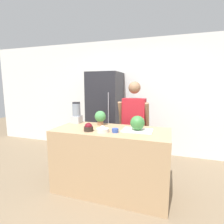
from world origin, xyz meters
The scene contains 12 objects.
ground_plane centered at (0.00, 0.00, 0.00)m, with size 14.00×14.00×0.00m, color #7F6B51.
wall_back centered at (0.00, 2.08, 1.30)m, with size 8.00×0.06×2.60m.
counter_island centered at (0.00, 0.37, 0.47)m, with size 1.66×0.75×0.94m.
refrigerator centered at (-0.57, 1.67, 0.93)m, with size 0.67×0.74×1.85m.
person centered at (0.19, 1.09, 0.84)m, with size 0.54×0.26×1.64m.
cutting_board centered at (0.37, 0.42, 0.95)m, with size 0.42×0.28×0.01m.
watermelon centered at (0.37, 0.41, 1.05)m, with size 0.20×0.20×0.20m.
bowl_cherries centered at (-0.27, 0.19, 0.99)m, with size 0.13×0.13×0.12m.
bowl_cream centered at (-0.07, 0.21, 0.97)m, with size 0.17×0.17×0.09m.
bowl_small_blue centered at (0.10, 0.24, 0.97)m, with size 0.09×0.09×0.05m.
blender centered at (-0.70, 0.62, 1.11)m, with size 0.15×0.15×0.36m.
potted_plant centered at (-0.26, 0.59, 1.07)m, with size 0.18×0.18×0.23m.
Camera 1 is at (0.78, -1.96, 1.57)m, focal length 28.00 mm.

